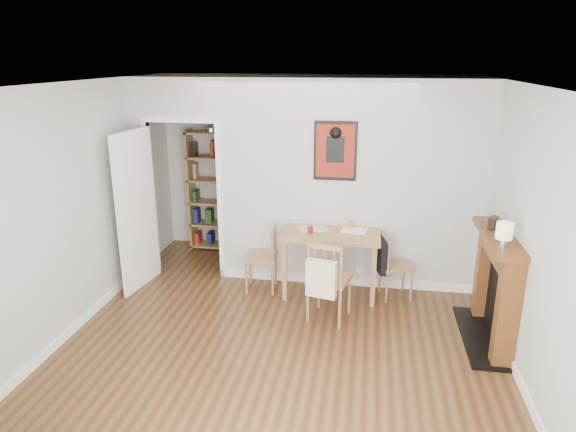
% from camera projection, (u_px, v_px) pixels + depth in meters
% --- Properties ---
extents(ground, '(5.20, 5.20, 0.00)m').
position_uv_depth(ground, '(284.00, 334.00, 5.50)').
color(ground, brown).
rests_on(ground, ground).
extents(room_shell, '(5.20, 5.20, 5.20)m').
position_uv_depth(room_shell, '(310.00, 186.00, 6.36)').
color(room_shell, '#B9B9B7').
rests_on(room_shell, ground).
extents(dining_table, '(1.18, 0.75, 0.80)m').
position_uv_depth(dining_table, '(331.00, 239.00, 6.26)').
color(dining_table, olive).
rests_on(dining_table, ground).
extents(chair_left, '(0.45, 0.45, 0.85)m').
position_uv_depth(chair_left, '(261.00, 258.00, 6.42)').
color(chair_left, '#A5734D').
rests_on(chair_left, ground).
extents(chair_right, '(0.53, 0.48, 0.79)m').
position_uv_depth(chair_right, '(395.00, 266.00, 6.23)').
color(chair_right, '#A5734D').
rests_on(chair_right, ground).
extents(chair_front, '(0.57, 0.62, 0.95)m').
position_uv_depth(chair_front, '(329.00, 279.00, 5.68)').
color(chair_front, '#A5734D').
rests_on(chair_front, ground).
extents(bookshelf, '(0.76, 0.31, 1.81)m').
position_uv_depth(bookshelf, '(214.00, 191.00, 7.71)').
color(bookshelf, olive).
rests_on(bookshelf, ground).
extents(fireplace, '(0.45, 1.25, 1.16)m').
position_uv_depth(fireplace, '(497.00, 285.00, 5.22)').
color(fireplace, '#5E3316').
rests_on(fireplace, ground).
extents(red_glass, '(0.07, 0.07, 0.09)m').
position_uv_depth(red_glass, '(310.00, 230.00, 6.16)').
color(red_glass, maroon).
rests_on(red_glass, dining_table).
extents(orange_fruit, '(0.09, 0.09, 0.09)m').
position_uv_depth(orange_fruit, '(350.00, 225.00, 6.33)').
color(orange_fruit, orange).
rests_on(orange_fruit, dining_table).
extents(placemat, '(0.42, 0.36, 0.00)m').
position_uv_depth(placemat, '(313.00, 229.00, 6.33)').
color(placemat, beige).
rests_on(placemat, dining_table).
extents(notebook, '(0.33, 0.26, 0.02)m').
position_uv_depth(notebook, '(354.00, 230.00, 6.25)').
color(notebook, white).
rests_on(notebook, dining_table).
extents(mantel_lamp, '(0.15, 0.15, 0.24)m').
position_uv_depth(mantel_lamp, '(504.00, 232.00, 4.68)').
color(mantel_lamp, silver).
rests_on(mantel_lamp, fireplace).
extents(ceramic_jar_a, '(0.10, 0.10, 0.12)m').
position_uv_depth(ceramic_jar_a, '(493.00, 224.00, 5.19)').
color(ceramic_jar_a, black).
rests_on(ceramic_jar_a, fireplace).
extents(ceramic_jar_b, '(0.08, 0.08, 0.10)m').
position_uv_depth(ceramic_jar_b, '(494.00, 220.00, 5.33)').
color(ceramic_jar_b, black).
rests_on(ceramic_jar_b, fireplace).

